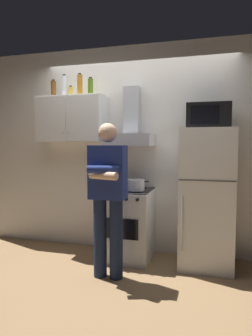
% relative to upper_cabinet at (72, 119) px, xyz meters
% --- Properties ---
extents(ground_plane, '(7.00, 7.00, 0.00)m').
position_rel_upper_cabinet_xyz_m(ground_plane, '(0.85, -0.37, -1.75)').
color(ground_plane, olive).
extents(back_wall_tiled, '(4.80, 0.10, 2.70)m').
position_rel_upper_cabinet_xyz_m(back_wall_tiled, '(0.85, 0.23, -0.40)').
color(back_wall_tiled, silver).
rests_on(back_wall_tiled, ground_plane).
extents(upper_cabinet, '(0.90, 0.37, 0.60)m').
position_rel_upper_cabinet_xyz_m(upper_cabinet, '(0.00, 0.00, 0.00)').
color(upper_cabinet, white).
extents(stove_oven, '(0.60, 0.62, 0.87)m').
position_rel_upper_cabinet_xyz_m(stove_oven, '(0.80, -0.13, -1.32)').
color(stove_oven, silver).
rests_on(stove_oven, ground_plane).
extents(range_hood, '(0.60, 0.44, 0.75)m').
position_rel_upper_cabinet_xyz_m(range_hood, '(0.80, 0.00, -0.15)').
color(range_hood, '#B7BABF').
extents(refrigerator, '(0.60, 0.62, 1.60)m').
position_rel_upper_cabinet_xyz_m(refrigerator, '(1.75, -0.12, -0.95)').
color(refrigerator, white).
rests_on(refrigerator, ground_plane).
extents(microwave, '(0.48, 0.37, 0.28)m').
position_rel_upper_cabinet_xyz_m(microwave, '(1.75, -0.11, -0.01)').
color(microwave, black).
rests_on(microwave, refrigerator).
extents(person_standing, '(0.38, 0.33, 1.64)m').
position_rel_upper_cabinet_xyz_m(person_standing, '(0.75, -0.73, -0.85)').
color(person_standing, '#192342').
rests_on(person_standing, ground_plane).
extents(cooking_pot, '(0.32, 0.22, 0.13)m').
position_rel_upper_cabinet_xyz_m(cooking_pot, '(0.93, -0.24, -0.81)').
color(cooking_pot, '#B7BABF').
rests_on(cooking_pot, stove_oven).
extents(bottle_spice_jar, '(0.06, 0.06, 0.14)m').
position_rel_upper_cabinet_xyz_m(bottle_spice_jar, '(-0.02, 0.00, 0.36)').
color(bottle_spice_jar, gold).
rests_on(bottle_spice_jar, upper_cabinet).
extents(bottle_vodka_clear, '(0.07, 0.07, 0.29)m').
position_rel_upper_cabinet_xyz_m(bottle_vodka_clear, '(-0.11, 0.01, 0.44)').
color(bottle_vodka_clear, silver).
rests_on(bottle_vodka_clear, upper_cabinet).
extents(bottle_olive_oil, '(0.07, 0.07, 0.23)m').
position_rel_upper_cabinet_xyz_m(bottle_olive_oil, '(0.27, 0.00, 0.41)').
color(bottle_olive_oil, '#4C6B19').
rests_on(bottle_olive_oil, upper_cabinet).
extents(bottle_liquor_amber, '(0.07, 0.07, 0.28)m').
position_rel_upper_cabinet_xyz_m(bottle_liquor_amber, '(0.13, -0.03, 0.43)').
color(bottle_liquor_amber, '#B7721E').
rests_on(bottle_liquor_amber, upper_cabinet).
extents(bottle_beer_brown, '(0.07, 0.07, 0.24)m').
position_rel_upper_cabinet_xyz_m(bottle_beer_brown, '(-0.28, 0.04, 0.41)').
color(bottle_beer_brown, brown).
rests_on(bottle_beer_brown, upper_cabinet).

